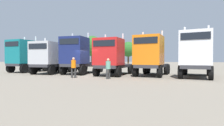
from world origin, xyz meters
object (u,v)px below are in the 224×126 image
at_px(semi_truck_orange, 150,55).
at_px(semi_truck_teal, 25,56).
at_px(semi_truck_white, 196,55).
at_px(semi_truck_red, 112,57).
at_px(visitor_in_hivis, 74,66).
at_px(visitor_with_camera, 108,67).
at_px(semi_truck_navy, 78,56).
at_px(semi_truck_silver, 49,58).

bearing_deg(semi_truck_orange, semi_truck_teal, -84.27).
height_order(semi_truck_orange, semi_truck_white, semi_truck_white).
height_order(semi_truck_red, semi_truck_orange, semi_truck_orange).
xyz_separation_m(visitor_in_hivis, visitor_with_camera, (3.14, 0.23, -0.06)).
bearing_deg(visitor_in_hivis, visitor_with_camera, 74.11).
bearing_deg(visitor_in_hivis, semi_truck_navy, -174.54).
height_order(semi_truck_silver, visitor_with_camera, semi_truck_silver).
height_order(semi_truck_red, visitor_with_camera, semi_truck_red).
relative_size(semi_truck_teal, visitor_with_camera, 3.51).
height_order(semi_truck_teal, semi_truck_silver, semi_truck_teal).
bearing_deg(visitor_in_hivis, semi_truck_teal, -131.40).
height_order(semi_truck_red, semi_truck_white, semi_truck_white).
bearing_deg(semi_truck_orange, semi_truck_navy, -81.98).
xyz_separation_m(semi_truck_orange, visitor_in_hivis, (-5.99, -3.88, -0.95)).
distance_m(semi_truck_teal, semi_truck_orange, 15.35).
height_order(semi_truck_silver, semi_truck_orange, semi_truck_orange).
bearing_deg(semi_truck_silver, semi_truck_teal, -105.65).
bearing_deg(visitor_with_camera, semi_truck_navy, -14.29).
xyz_separation_m(semi_truck_red, visitor_with_camera, (0.78, -2.88, -0.86)).
distance_m(semi_truck_white, visitor_with_camera, 7.57).
height_order(semi_truck_silver, visitor_in_hivis, semi_truck_silver).
xyz_separation_m(semi_truck_silver, semi_truck_red, (7.32, 0.25, 0.03)).
height_order(semi_truck_silver, semi_truck_red, semi_truck_red).
bearing_deg(semi_truck_white, semi_truck_navy, -83.94).
xyz_separation_m(semi_truck_orange, visitor_with_camera, (-2.85, -3.65, -1.01)).
distance_m(semi_truck_teal, semi_truck_white, 19.26).
xyz_separation_m(semi_truck_teal, semi_truck_navy, (7.70, -0.19, -0.05)).
distance_m(semi_truck_teal, visitor_with_camera, 13.00).
bearing_deg(semi_truck_navy, visitor_with_camera, 52.55).
relative_size(semi_truck_navy, visitor_in_hivis, 3.66).
bearing_deg(semi_truck_orange, semi_truck_red, -73.15).
bearing_deg(semi_truck_silver, visitor_in_hivis, 54.60).
bearing_deg(semi_truck_red, visitor_with_camera, 16.38).
xyz_separation_m(semi_truck_teal, semi_truck_silver, (4.40, -0.79, -0.25)).
xyz_separation_m(semi_truck_silver, semi_truck_white, (14.86, 0.62, 0.20)).
bearing_deg(semi_truck_white, visitor_in_hivis, -64.67).
bearing_deg(semi_truck_red, semi_truck_navy, -93.69).
height_order(semi_truck_teal, semi_truck_orange, semi_truck_teal).
relative_size(semi_truck_red, semi_truck_white, 0.96).
bearing_deg(visitor_with_camera, visitor_in_hivis, 23.88).
bearing_deg(semi_truck_teal, semi_truck_navy, 90.02).
distance_m(semi_truck_silver, semi_truck_navy, 3.36).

